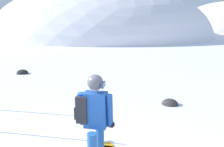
# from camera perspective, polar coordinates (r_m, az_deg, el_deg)

# --- Properties ---
(ridge_peak_main) EXTENTS (33.18, 29.86, 15.90)m
(ridge_peak_main) POSITION_cam_1_polar(r_m,az_deg,el_deg) (35.99, -2.81, 9.64)
(ridge_peak_main) COLOR white
(ridge_peak_main) RESTS_ON ground
(snowboarder_main) EXTENTS (0.64, 1.84, 1.71)m
(snowboarder_main) POSITION_cam_1_polar(r_m,az_deg,el_deg) (3.69, -4.64, -12.32)
(snowboarder_main) COLOR orange
(snowboarder_main) RESTS_ON ground
(rock_dark) EXTENTS (0.58, 0.49, 0.40)m
(rock_dark) POSITION_cam_1_polar(r_m,az_deg,el_deg) (11.53, -22.02, -0.02)
(rock_dark) COLOR #282628
(rock_dark) RESTS_ON ground
(rock_mid) EXTENTS (0.51, 0.43, 0.36)m
(rock_mid) POSITION_cam_1_polar(r_m,az_deg,el_deg) (7.10, 14.65, -7.70)
(rock_mid) COLOR #383333
(rock_mid) RESTS_ON ground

